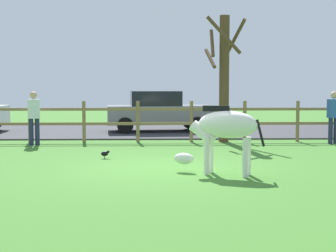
{
  "coord_description": "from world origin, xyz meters",
  "views": [
    {
      "loc": [
        -0.11,
        -11.03,
        1.82
      ],
      "look_at": [
        0.22,
        0.93,
        0.85
      ],
      "focal_mm": 53.39,
      "sensor_mm": 36.0,
      "label": 1
    }
  ],
  "objects_px": {
    "parked_car_grey": "(158,111)",
    "bare_tree": "(224,74)",
    "visitor_left_of_tree": "(334,115)",
    "zebra": "(224,130)",
    "visitor_right_of_tree": "(34,116)",
    "crow_on_grass": "(105,154)"
  },
  "relations": [
    {
      "from": "crow_on_grass",
      "to": "visitor_right_of_tree",
      "type": "xyz_separation_m",
      "value": [
        -2.44,
        2.9,
        0.78
      ]
    },
    {
      "from": "bare_tree",
      "to": "parked_car_grey",
      "type": "relative_size",
      "value": 0.98
    },
    {
      "from": "parked_car_grey",
      "to": "visitor_right_of_tree",
      "type": "relative_size",
      "value": 2.52
    },
    {
      "from": "crow_on_grass",
      "to": "parked_car_grey",
      "type": "bearing_deg",
      "value": 78.67
    },
    {
      "from": "crow_on_grass",
      "to": "parked_car_grey",
      "type": "relative_size",
      "value": 0.05
    },
    {
      "from": "bare_tree",
      "to": "visitor_left_of_tree",
      "type": "height_order",
      "value": "bare_tree"
    },
    {
      "from": "crow_on_grass",
      "to": "zebra",
      "type": "bearing_deg",
      "value": -41.17
    },
    {
      "from": "parked_car_grey",
      "to": "bare_tree",
      "type": "bearing_deg",
      "value": -57.92
    },
    {
      "from": "visitor_right_of_tree",
      "to": "crow_on_grass",
      "type": "bearing_deg",
      "value": -49.93
    },
    {
      "from": "visitor_right_of_tree",
      "to": "visitor_left_of_tree",
      "type": "bearing_deg",
      "value": 0.24
    },
    {
      "from": "crow_on_grass",
      "to": "visitor_right_of_tree",
      "type": "relative_size",
      "value": 0.13
    },
    {
      "from": "visitor_right_of_tree",
      "to": "parked_car_grey",
      "type": "bearing_deg",
      "value": 46.54
    },
    {
      "from": "bare_tree",
      "to": "visitor_right_of_tree",
      "type": "bearing_deg",
      "value": -172.95
    },
    {
      "from": "bare_tree",
      "to": "parked_car_grey",
      "type": "bearing_deg",
      "value": 122.08
    },
    {
      "from": "parked_car_grey",
      "to": "crow_on_grass",
      "type": "bearing_deg",
      "value": -101.33
    },
    {
      "from": "parked_car_grey",
      "to": "visitor_left_of_tree",
      "type": "relative_size",
      "value": 2.52
    },
    {
      "from": "zebra",
      "to": "visitor_right_of_tree",
      "type": "bearing_deg",
      "value": 134.28
    },
    {
      "from": "visitor_left_of_tree",
      "to": "visitor_right_of_tree",
      "type": "height_order",
      "value": "same"
    },
    {
      "from": "visitor_left_of_tree",
      "to": "zebra",
      "type": "bearing_deg",
      "value": -128.46
    },
    {
      "from": "zebra",
      "to": "bare_tree",
      "type": "bearing_deg",
      "value": 82.1
    },
    {
      "from": "zebra",
      "to": "crow_on_grass",
      "type": "bearing_deg",
      "value": 138.83
    },
    {
      "from": "crow_on_grass",
      "to": "visitor_right_of_tree",
      "type": "height_order",
      "value": "visitor_right_of_tree"
    }
  ]
}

